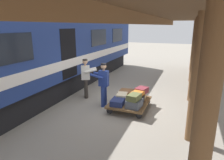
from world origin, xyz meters
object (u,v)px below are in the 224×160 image
object	(u,v)px
suitcase_tan_vintage	(141,96)
porter_in_overalls	(103,83)
suitcase_black_hardshell	(138,99)
suitcase_slate_roller	(134,103)
train_car	(40,49)
luggage_cart	(130,102)
porter_by_door	(86,77)
suitcase_cream_canvas	(122,97)
suitcase_navy_fabric	(118,102)
suitcase_olive_duffel	(134,97)
suitcase_burgundy_valise	(142,90)
suitcase_orange_carryall	(137,94)
suitcase_brown_leather	(126,93)

from	to	relation	value
suitcase_tan_vintage	porter_in_overalls	bearing A→B (deg)	22.66
suitcase_black_hardshell	suitcase_slate_roller	xyz separation A→B (m)	(0.00, 0.47, 0.01)
train_car	luggage_cart	xyz separation A→B (m)	(-4.17, 0.16, -1.81)
porter_by_door	suitcase_tan_vintage	bearing A→B (deg)	178.89
train_car	suitcase_cream_canvas	size ratio (longest dim) A/B	32.31
train_car	suitcase_navy_fabric	bearing A→B (deg)	170.74
suitcase_olive_duffel	suitcase_burgundy_valise	bearing A→B (deg)	-92.50
suitcase_burgundy_valise	suitcase_orange_carryall	world-z (taller)	suitcase_burgundy_valise
luggage_cart	suitcase_olive_duffel	bearing A→B (deg)	121.19
suitcase_navy_fabric	suitcase_cream_canvas	size ratio (longest dim) A/B	1.13
suitcase_black_hardshell	suitcase_olive_duffel	size ratio (longest dim) A/B	1.12
suitcase_orange_carryall	suitcase_cream_canvas	bearing A→B (deg)	2.23
porter_in_overalls	porter_by_door	size ratio (longest dim) A/B	1.00
suitcase_brown_leather	suitcase_orange_carryall	world-z (taller)	suitcase_orange_carryall
luggage_cart	suitcase_cream_canvas	size ratio (longest dim) A/B	3.28
luggage_cart	suitcase_black_hardshell	world-z (taller)	suitcase_black_hardshell
suitcase_orange_carryall	porter_by_door	size ratio (longest dim) A/B	0.31
train_car	suitcase_orange_carryall	distance (m)	4.68
porter_in_overalls	porter_by_door	distance (m)	1.24
train_car	suitcase_brown_leather	xyz separation A→B (m)	(-3.87, -0.31, -1.64)
suitcase_olive_duffel	suitcase_burgundy_valise	distance (m)	0.97
suitcase_slate_roller	porter_in_overalls	distance (m)	1.48
suitcase_cream_canvas	suitcase_orange_carryall	size ratio (longest dim) A/B	0.98
suitcase_cream_canvas	suitcase_orange_carryall	world-z (taller)	suitcase_orange_carryall
suitcase_brown_leather	suitcase_orange_carryall	bearing A→B (deg)	142.44
luggage_cart	suitcase_navy_fabric	world-z (taller)	suitcase_navy_fabric
suitcase_burgundy_valise	suitcase_tan_vintage	bearing A→B (deg)	7.86
luggage_cart	suitcase_cream_canvas	xyz separation A→B (m)	(0.31, -0.00, 0.18)
suitcase_slate_roller	luggage_cart	bearing A→B (deg)	-57.09
train_car	suitcase_olive_duffel	xyz separation A→B (m)	(-4.47, 0.65, -1.39)
suitcase_tan_vintage	suitcase_brown_leather	xyz separation A→B (m)	(0.61, 0.00, 0.02)
train_car	porter_by_door	world-z (taller)	train_car
suitcase_black_hardshell	suitcase_orange_carryall	size ratio (longest dim) A/B	1.11
suitcase_tan_vintage	suitcase_olive_duffel	distance (m)	1.00
train_car	porter_in_overalls	world-z (taller)	train_car
suitcase_tan_vintage	porter_by_door	world-z (taller)	porter_by_door
luggage_cart	suitcase_black_hardshell	bearing A→B (deg)	-180.00
suitcase_slate_roller	porter_by_door	bearing A→B (deg)	-22.24
suitcase_burgundy_valise	suitcase_black_hardshell	bearing A→B (deg)	86.00
suitcase_brown_leather	porter_by_door	xyz separation A→B (m)	(1.81, -0.05, 0.51)
suitcase_tan_vintage	suitcase_burgundy_valise	xyz separation A→B (m)	(-0.03, -0.00, 0.22)
suitcase_navy_fabric	suitcase_slate_roller	xyz separation A→B (m)	(-0.61, 0.00, 0.03)
suitcase_navy_fabric	suitcase_olive_duffel	bearing A→B (deg)	178.30
suitcase_orange_carryall	suitcase_black_hardshell	bearing A→B (deg)	139.58
suitcase_tan_vintage	suitcase_olive_duffel	size ratio (longest dim) A/B	1.02
suitcase_slate_roller	suitcase_tan_vintage	bearing A→B (deg)	-90.00
suitcase_tan_vintage	porter_in_overalls	size ratio (longest dim) A/B	0.32
suitcase_slate_roller	train_car	bearing A→B (deg)	-8.01
train_car	suitcase_tan_vintage	bearing A→B (deg)	-175.98
suitcase_tan_vintage	luggage_cart	bearing A→B (deg)	57.09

